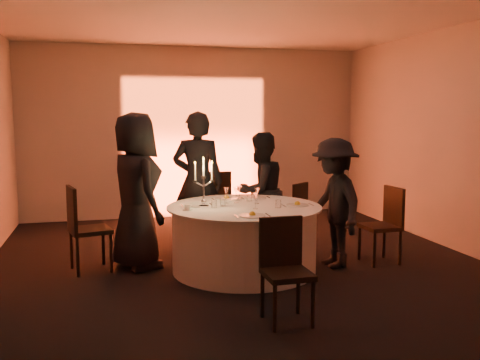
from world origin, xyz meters
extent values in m
plane|color=black|center=(0.00, 0.00, 0.00)|extent=(7.00, 7.00, 0.00)
plane|color=silver|center=(0.00, 0.00, 3.00)|extent=(7.00, 7.00, 0.00)
plane|color=#B8B3AB|center=(0.00, 3.50, 1.50)|extent=(7.00, 0.00, 7.00)
plane|color=#B8B3AB|center=(0.00, -3.50, 1.50)|extent=(7.00, 0.00, 7.00)
plane|color=#B8B3AB|center=(3.00, 0.00, 1.50)|extent=(0.00, 7.00, 7.00)
cube|color=black|center=(0.00, 3.20, 0.05)|extent=(0.25, 0.12, 0.10)
cylinder|color=black|center=(0.00, 0.00, 0.01)|extent=(0.60, 0.60, 0.03)
cylinder|color=black|center=(0.00, 0.00, 0.38)|extent=(0.20, 0.20, 0.75)
cylinder|color=silver|center=(0.00, 0.00, 0.38)|extent=(1.68, 1.68, 0.75)
cylinder|color=silver|center=(0.00, 0.00, 0.76)|extent=(1.80, 1.80, 0.02)
cube|color=black|center=(-1.75, 0.43, 0.48)|extent=(0.53, 0.53, 0.05)
cube|color=black|center=(-1.94, 0.38, 0.76)|extent=(0.14, 0.44, 0.50)
cylinder|color=black|center=(-1.52, 0.29, 0.24)|extent=(0.04, 0.04, 0.47)
cylinder|color=black|center=(-1.61, 0.65, 0.24)|extent=(0.04, 0.04, 0.47)
cylinder|color=black|center=(-1.89, 0.20, 0.24)|extent=(0.04, 0.04, 0.47)
cylinder|color=black|center=(-1.98, 0.56, 0.24)|extent=(0.04, 0.04, 0.47)
cube|color=black|center=(-0.03, 1.68, 0.49)|extent=(0.45, 0.45, 0.05)
cube|color=black|center=(-0.03, 1.48, 0.76)|extent=(0.44, 0.05, 0.51)
cylinder|color=black|center=(0.16, 1.86, 0.24)|extent=(0.04, 0.04, 0.48)
cylinder|color=black|center=(-0.22, 1.87, 0.24)|extent=(0.04, 0.04, 0.48)
cylinder|color=black|center=(0.16, 1.48, 0.24)|extent=(0.04, 0.04, 0.48)
cylinder|color=black|center=(-0.22, 1.49, 0.24)|extent=(0.04, 0.04, 0.48)
cube|color=black|center=(1.03, 1.32, 0.41)|extent=(0.52, 0.52, 0.05)
cube|color=black|center=(1.14, 1.18, 0.64)|extent=(0.32, 0.26, 0.42)
cylinder|color=black|center=(1.06, 1.54, 0.20)|extent=(0.04, 0.04, 0.40)
cylinder|color=black|center=(0.81, 1.34, 0.20)|extent=(0.04, 0.04, 0.40)
cylinder|color=black|center=(1.26, 1.29, 0.20)|extent=(0.04, 0.04, 0.40)
cylinder|color=black|center=(1.01, 1.09, 0.20)|extent=(0.04, 0.04, 0.40)
cube|color=black|center=(1.71, -0.09, 0.45)|extent=(0.43, 0.43, 0.05)
cube|color=black|center=(1.89, -0.08, 0.70)|extent=(0.06, 0.41, 0.47)
cylinder|color=black|center=(1.52, 0.07, 0.22)|extent=(0.04, 0.04, 0.44)
cylinder|color=black|center=(1.54, -0.28, 0.22)|extent=(0.04, 0.04, 0.44)
cylinder|color=black|center=(1.87, 0.09, 0.22)|extent=(0.04, 0.04, 0.44)
cylinder|color=black|center=(1.89, -0.26, 0.22)|extent=(0.04, 0.04, 0.44)
cube|color=black|center=(-0.03, -1.63, 0.44)|extent=(0.41, 0.41, 0.05)
cube|color=black|center=(-0.03, -1.45, 0.69)|extent=(0.40, 0.05, 0.46)
cylinder|color=black|center=(-0.20, -1.81, 0.22)|extent=(0.04, 0.04, 0.43)
cylinder|color=black|center=(0.15, -1.80, 0.22)|extent=(0.04, 0.04, 0.43)
cylinder|color=black|center=(-0.21, -1.46, 0.22)|extent=(0.04, 0.04, 0.43)
cylinder|color=black|center=(0.14, -1.45, 0.22)|extent=(0.04, 0.04, 0.43)
imported|color=black|center=(-1.21, 0.45, 0.93)|extent=(0.87, 1.06, 1.86)
imported|color=black|center=(-0.36, 1.07, 0.93)|extent=(0.79, 0.64, 1.87)
imported|color=black|center=(0.48, 0.95, 0.79)|extent=(0.96, 0.88, 1.59)
imported|color=black|center=(1.09, -0.09, 0.78)|extent=(0.65, 1.05, 1.55)
cylinder|color=white|center=(-0.53, 0.16, 0.78)|extent=(0.29, 0.29, 0.01)
cube|color=silver|center=(-0.70, 0.16, 0.78)|extent=(0.01, 0.17, 0.01)
cube|color=silver|center=(-0.36, 0.16, 0.78)|extent=(0.02, 0.17, 0.01)
cylinder|color=white|center=(-0.09, 0.52, 0.78)|extent=(0.29, 0.29, 0.01)
cube|color=silver|center=(-0.26, 0.52, 0.78)|extent=(0.02, 0.17, 0.01)
cube|color=silver|center=(0.08, 0.52, 0.78)|extent=(0.01, 0.17, 0.01)
sphere|color=gold|center=(-0.09, 0.52, 0.82)|extent=(0.07, 0.07, 0.07)
cylinder|color=white|center=(0.28, 0.52, 0.78)|extent=(0.28, 0.28, 0.01)
cube|color=silver|center=(0.11, 0.52, 0.78)|extent=(0.02, 0.17, 0.01)
cube|color=silver|center=(0.45, 0.52, 0.78)|extent=(0.02, 0.17, 0.01)
cylinder|color=white|center=(0.61, -0.13, 0.78)|extent=(0.26, 0.26, 0.01)
cube|color=silver|center=(0.44, -0.13, 0.78)|extent=(0.02, 0.17, 0.01)
cube|color=silver|center=(0.78, -0.13, 0.78)|extent=(0.01, 0.17, 0.01)
sphere|color=gold|center=(0.61, -0.13, 0.82)|extent=(0.07, 0.07, 0.07)
cylinder|color=white|center=(-0.07, -0.63, 0.78)|extent=(0.27, 0.27, 0.01)
cube|color=silver|center=(-0.24, -0.63, 0.78)|extent=(0.02, 0.17, 0.01)
cube|color=silver|center=(0.10, -0.63, 0.78)|extent=(0.02, 0.17, 0.01)
sphere|color=gold|center=(-0.07, -0.63, 0.82)|extent=(0.07, 0.07, 0.07)
cylinder|color=white|center=(-0.68, -0.11, 0.77)|extent=(0.11, 0.11, 0.01)
cylinder|color=white|center=(-0.68, -0.11, 0.81)|extent=(0.07, 0.07, 0.06)
cylinder|color=silver|center=(-0.47, 0.04, 0.78)|extent=(0.12, 0.12, 0.02)
sphere|color=silver|center=(-0.47, 0.04, 0.83)|extent=(0.06, 0.06, 0.06)
cylinder|color=silver|center=(-0.47, 0.04, 0.95)|extent=(0.02, 0.02, 0.31)
cylinder|color=silver|center=(-0.47, 0.04, 1.12)|extent=(0.05, 0.05, 0.03)
cylinder|color=white|center=(-0.47, 0.04, 1.22)|extent=(0.02, 0.02, 0.20)
cone|color=#F4A42C|center=(-0.47, 0.04, 1.34)|extent=(0.02, 0.02, 0.03)
cylinder|color=silver|center=(-0.52, 0.04, 1.04)|extent=(0.11, 0.02, 0.07)
cylinder|color=silver|center=(-0.57, 0.04, 1.07)|extent=(0.05, 0.05, 0.03)
cylinder|color=white|center=(-0.57, 0.04, 1.17)|extent=(0.02, 0.02, 0.20)
cone|color=#F4A42C|center=(-0.57, 0.04, 1.29)|extent=(0.02, 0.02, 0.03)
cylinder|color=silver|center=(-0.42, 0.04, 1.04)|extent=(0.11, 0.02, 0.07)
cylinder|color=silver|center=(-0.37, 0.04, 1.07)|extent=(0.05, 0.05, 0.03)
cylinder|color=white|center=(-0.37, 0.04, 1.17)|extent=(0.02, 0.02, 0.20)
cone|color=#F4A42C|center=(-0.37, 0.04, 1.29)|extent=(0.02, 0.02, 0.03)
cylinder|color=silver|center=(0.18, 0.10, 0.77)|extent=(0.06, 0.06, 0.01)
cylinder|color=silver|center=(0.18, 0.10, 0.83)|extent=(0.01, 0.01, 0.10)
cone|color=silver|center=(0.18, 0.10, 0.92)|extent=(0.07, 0.07, 0.09)
cylinder|color=silver|center=(-0.17, 0.21, 0.77)|extent=(0.06, 0.06, 0.01)
cylinder|color=silver|center=(-0.17, 0.21, 0.83)|extent=(0.01, 0.01, 0.10)
cone|color=silver|center=(-0.17, 0.21, 0.92)|extent=(0.07, 0.07, 0.09)
cylinder|color=silver|center=(0.03, 0.36, 0.77)|extent=(0.06, 0.06, 0.01)
cylinder|color=silver|center=(0.03, 0.36, 0.83)|extent=(0.01, 0.01, 0.10)
cone|color=silver|center=(0.03, 0.36, 0.92)|extent=(0.07, 0.07, 0.09)
cylinder|color=silver|center=(0.07, -0.23, 0.77)|extent=(0.06, 0.06, 0.01)
cylinder|color=silver|center=(0.07, -0.23, 0.83)|extent=(0.01, 0.01, 0.10)
cone|color=silver|center=(0.07, -0.23, 0.92)|extent=(0.07, 0.07, 0.09)
cylinder|color=silver|center=(-0.04, 0.23, 0.77)|extent=(0.06, 0.06, 0.01)
cylinder|color=silver|center=(-0.04, 0.23, 0.83)|extent=(0.01, 0.01, 0.10)
cone|color=silver|center=(-0.04, 0.23, 0.92)|extent=(0.07, 0.07, 0.09)
cylinder|color=silver|center=(0.14, 0.30, 0.82)|extent=(0.07, 0.07, 0.09)
cylinder|color=silver|center=(-0.25, 0.05, 0.82)|extent=(0.07, 0.07, 0.09)
cylinder|color=silver|center=(0.35, -0.21, 0.82)|extent=(0.07, 0.07, 0.09)
cylinder|color=silver|center=(-0.37, -0.04, 0.82)|extent=(0.07, 0.07, 0.09)
camera|label=1|loc=(-1.54, -5.94, 1.85)|focal=40.00mm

